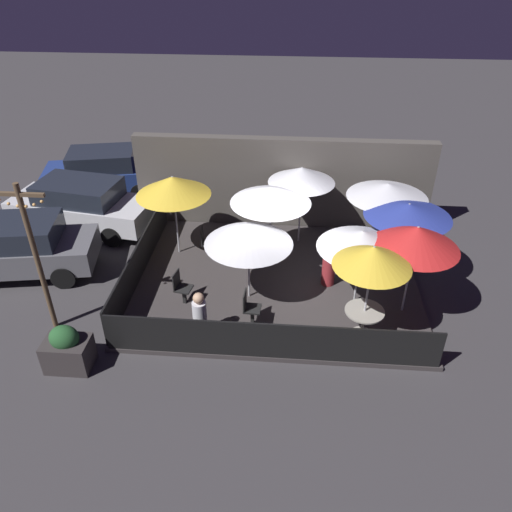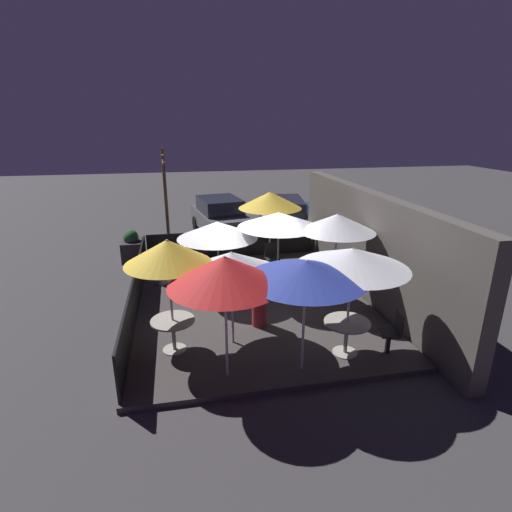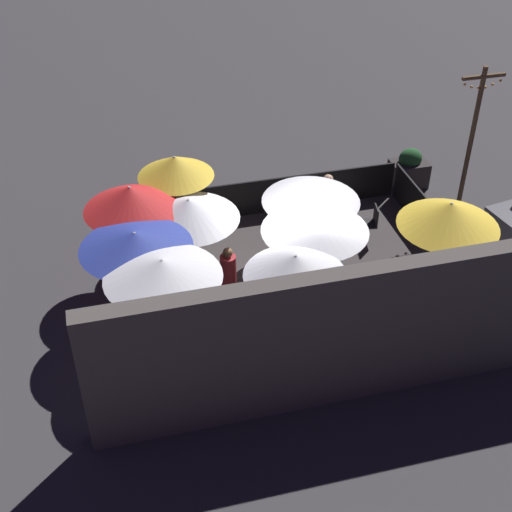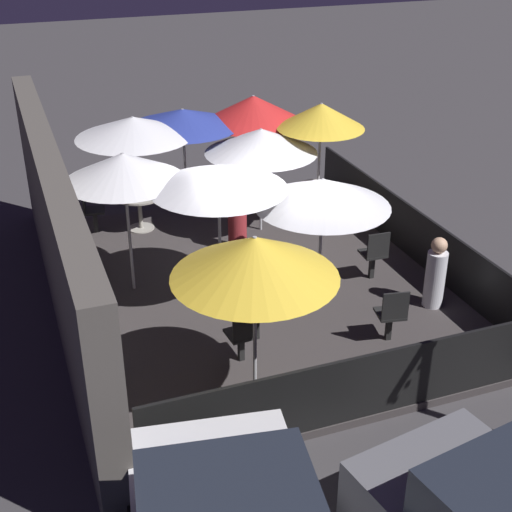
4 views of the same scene
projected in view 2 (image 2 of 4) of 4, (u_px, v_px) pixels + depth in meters
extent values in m
plane|color=#383538|center=(251.00, 304.00, 10.78)|extent=(60.00, 60.00, 0.00)
cube|color=#383333|center=(251.00, 302.00, 10.76)|extent=(7.54, 6.02, 0.12)
cube|color=#4C4742|center=(368.00, 245.00, 10.90)|extent=(9.14, 0.36, 2.94)
cube|color=black|center=(136.00, 293.00, 10.05)|extent=(7.34, 0.05, 0.95)
cube|color=black|center=(232.00, 244.00, 14.05)|extent=(0.05, 5.82, 0.95)
cylinder|color=#B2B2B7|center=(349.00, 303.00, 7.94)|extent=(0.05, 0.05, 2.29)
cone|color=silver|center=(353.00, 258.00, 7.64)|extent=(2.21, 2.21, 0.39)
cylinder|color=#B2B2B7|center=(171.00, 297.00, 8.04)|extent=(0.05, 0.05, 2.42)
cone|color=gold|center=(167.00, 252.00, 7.73)|extent=(1.71, 1.71, 0.49)
cylinder|color=#B2B2B7|center=(278.00, 255.00, 10.73)|extent=(0.05, 0.05, 2.33)
cone|color=silver|center=(279.00, 220.00, 10.41)|extent=(2.16, 2.16, 0.39)
cylinder|color=#B2B2B7|center=(218.00, 258.00, 10.89)|extent=(0.05, 0.05, 2.05)
cone|color=silver|center=(217.00, 230.00, 10.64)|extent=(2.17, 2.17, 0.45)
cylinder|color=#B2B2B7|center=(270.00, 228.00, 13.29)|extent=(0.05, 0.05, 2.40)
cone|color=gold|center=(270.00, 200.00, 12.99)|extent=(2.07, 2.07, 0.54)
cylinder|color=#B2B2B7|center=(335.00, 260.00, 10.20)|extent=(0.05, 0.05, 2.41)
cone|color=silver|center=(337.00, 223.00, 9.89)|extent=(1.92, 1.92, 0.45)
cylinder|color=#B2B2B7|center=(232.00, 299.00, 8.38)|extent=(0.05, 0.05, 2.07)
cone|color=silver|center=(232.00, 263.00, 8.12)|extent=(2.15, 2.15, 0.47)
cylinder|color=#B2B2B7|center=(304.00, 317.00, 7.42)|extent=(0.05, 0.05, 2.24)
cone|color=#283893|center=(306.00, 270.00, 7.12)|extent=(2.22, 2.22, 0.36)
cylinder|color=#B2B2B7|center=(226.00, 319.00, 7.20)|extent=(0.05, 0.05, 2.39)
cone|color=red|center=(225.00, 271.00, 6.91)|extent=(2.03, 2.03, 0.54)
cylinder|color=#9E998E|center=(345.00, 352.00, 8.31)|extent=(0.52, 0.52, 0.02)
cylinder|color=#9E998E|center=(346.00, 338.00, 8.20)|extent=(0.08, 0.08, 0.69)
cylinder|color=#9E998E|center=(347.00, 323.00, 8.09)|extent=(0.94, 0.94, 0.04)
cylinder|color=#9E998E|center=(175.00, 349.00, 8.42)|extent=(0.50, 0.50, 0.02)
cylinder|color=#9E998E|center=(174.00, 336.00, 8.32)|extent=(0.08, 0.08, 0.67)
cylinder|color=#9E998E|center=(173.00, 321.00, 8.21)|extent=(0.91, 0.91, 0.04)
cube|color=black|center=(179.00, 291.00, 10.78)|extent=(0.08, 0.08, 0.45)
cube|color=black|center=(179.00, 282.00, 10.70)|extent=(0.42, 0.42, 0.04)
cube|color=black|center=(179.00, 272.00, 10.79)|extent=(0.05, 0.40, 0.44)
cube|color=black|center=(388.00, 343.00, 8.25)|extent=(0.09, 0.09, 0.44)
cube|color=black|center=(389.00, 333.00, 8.17)|extent=(0.47, 0.47, 0.04)
cube|color=black|center=(399.00, 322.00, 8.10)|extent=(0.40, 0.10, 0.44)
cube|color=black|center=(272.00, 265.00, 12.73)|extent=(0.09, 0.09, 0.42)
cube|color=black|center=(272.00, 258.00, 12.66)|extent=(0.43, 0.43, 0.04)
cube|color=black|center=(270.00, 249.00, 12.75)|extent=(0.06, 0.40, 0.44)
cube|color=black|center=(201.00, 267.00, 12.57)|extent=(0.09, 0.09, 0.43)
cube|color=black|center=(200.00, 260.00, 12.50)|extent=(0.47, 0.47, 0.04)
cube|color=black|center=(201.00, 251.00, 12.59)|extent=(0.10, 0.40, 0.44)
cylinder|color=maroon|center=(259.00, 306.00, 9.30)|extent=(0.47, 0.47, 0.98)
sphere|color=brown|center=(259.00, 282.00, 9.11)|extent=(0.21, 0.21, 0.21)
cylinder|color=silver|center=(161.00, 268.00, 11.69)|extent=(0.46, 0.46, 0.96)
sphere|color=tan|center=(160.00, 249.00, 11.50)|extent=(0.26, 0.26, 0.26)
cube|color=#332D2D|center=(132.00, 250.00, 14.09)|extent=(0.98, 0.68, 0.71)
ellipsoid|color=#235128|center=(131.00, 238.00, 13.94)|extent=(0.64, 0.51, 0.57)
cylinder|color=brown|center=(166.00, 201.00, 14.66)|extent=(0.12, 0.12, 3.79)
cube|color=brown|center=(163.00, 155.00, 14.13)|extent=(1.10, 0.08, 0.08)
sphere|color=#F4B260|center=(163.00, 158.00, 14.61)|extent=(0.07, 0.07, 0.07)
sphere|color=#F4B260|center=(163.00, 161.00, 14.46)|extent=(0.07, 0.07, 0.07)
sphere|color=#F4B260|center=(163.00, 163.00, 14.31)|extent=(0.07, 0.07, 0.07)
sphere|color=#F4B260|center=(163.00, 163.00, 14.14)|extent=(0.07, 0.07, 0.07)
sphere|color=#F4B260|center=(163.00, 163.00, 13.95)|extent=(0.07, 0.07, 0.07)
sphere|color=#F4B260|center=(163.00, 161.00, 13.76)|extent=(0.07, 0.07, 0.07)
cube|color=#5B5B60|center=(220.00, 220.00, 17.05)|extent=(4.12, 2.33, 0.70)
cube|color=#1E232D|center=(220.00, 205.00, 16.84)|extent=(2.37, 1.90, 0.60)
cylinder|color=black|center=(247.00, 233.00, 16.36)|extent=(0.66, 0.28, 0.64)
cylinder|color=black|center=(209.00, 237.00, 15.82)|extent=(0.66, 0.28, 0.64)
cylinder|color=black|center=(230.00, 220.00, 18.50)|extent=(0.66, 0.28, 0.64)
cylinder|color=black|center=(196.00, 223.00, 17.96)|extent=(0.66, 0.28, 0.64)
cube|color=silver|center=(283.00, 221.00, 16.89)|extent=(4.67, 2.37, 0.70)
cube|color=#1E232D|center=(283.00, 206.00, 16.68)|extent=(2.67, 1.93, 0.60)
cylinder|color=black|center=(307.00, 238.00, 15.72)|extent=(0.66, 0.28, 0.64)
cylinder|color=black|center=(266.00, 238.00, 15.67)|extent=(0.66, 0.28, 0.64)
cylinder|color=black|center=(297.00, 221.00, 18.34)|extent=(0.66, 0.28, 0.64)
cylinder|color=black|center=(262.00, 221.00, 18.28)|extent=(0.66, 0.28, 0.64)
cube|color=navy|center=(339.00, 217.00, 17.53)|extent=(4.35, 2.53, 0.70)
cube|color=#1E232D|center=(340.00, 203.00, 17.32)|extent=(2.53, 2.01, 0.60)
cylinder|color=black|center=(372.00, 230.00, 16.85)|extent=(0.66, 0.31, 0.64)
cylinder|color=black|center=(340.00, 234.00, 16.24)|extent=(0.66, 0.31, 0.64)
cylinder|color=black|center=(338.00, 217.00, 19.04)|extent=(0.66, 0.31, 0.64)
cylinder|color=black|center=(308.00, 221.00, 18.43)|extent=(0.66, 0.31, 0.64)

